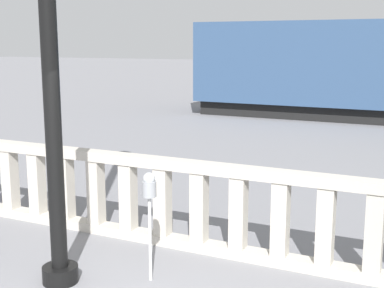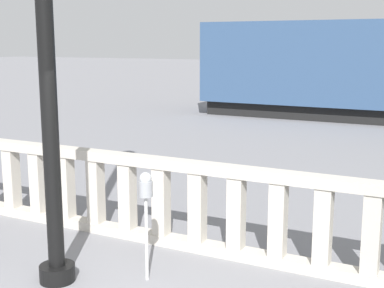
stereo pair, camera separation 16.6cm
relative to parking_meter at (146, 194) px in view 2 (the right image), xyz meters
name	(u,v)px [view 2 (the right image)]	position (x,y,z in m)	size (l,w,h in m)	color
balustrade	(216,210)	(0.41, 1.10, -0.44)	(16.37, 0.24, 1.24)	#BCB5A8
parking_meter	(146,194)	(0.00, 0.00, 0.00)	(0.17, 0.17, 1.33)	silver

